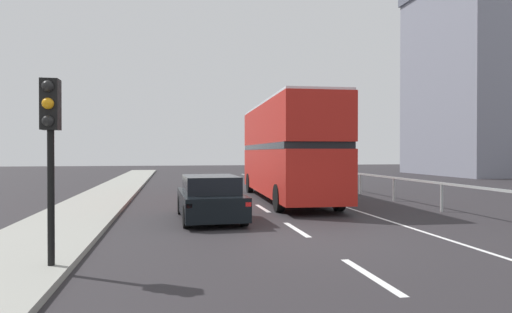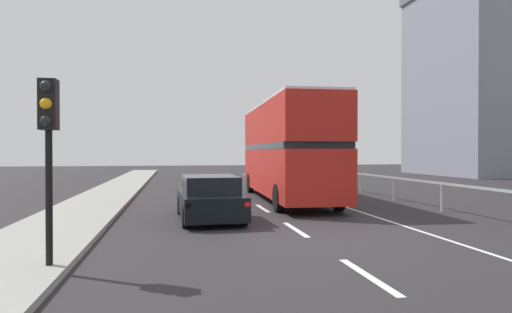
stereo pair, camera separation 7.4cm
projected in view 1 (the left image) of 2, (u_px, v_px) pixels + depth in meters
The scene contains 7 objects.
ground_plane at pixel (309, 240), 11.13m from camera, with size 73.89×120.00×0.10m, color #292629.
near_sidewalk_kerb at pixel (32, 245), 9.93m from camera, with size 2.59×80.00×0.14m, color gray.
lane_paint_markings at pixel (292, 199), 20.02m from camera, with size 3.40×46.00×0.01m.
bridge_side_railing at pixel (376, 179), 21.10m from camera, with size 0.10×42.00×1.06m.
double_decker_bus_red at pixel (287, 149), 19.73m from camera, with size 2.83×10.79×4.29m.
hatchback_car_near at pixel (210, 198), 14.07m from camera, with size 1.99×4.33×1.40m.
traffic_signal_pole at pixel (50, 126), 7.83m from camera, with size 0.30×0.42×3.30m.
Camera 1 is at (-3.38, -10.67, 2.15)m, focal length 31.20 mm.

